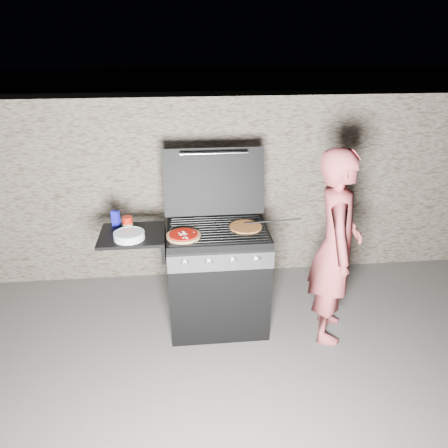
{
  "coord_description": "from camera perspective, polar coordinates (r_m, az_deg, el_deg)",
  "views": [
    {
      "loc": [
        -0.27,
        -3.11,
        2.37
      ],
      "look_at": [
        0.05,
        0.0,
        0.95
      ],
      "focal_mm": 35.0,
      "sensor_mm": 36.0,
      "label": 1
    }
  ],
  "objects": [
    {
      "name": "sauce_jar",
      "position": [
        3.49,
        -12.46,
        0.03
      ],
      "size": [
        0.1,
        0.1,
        0.12
      ],
      "primitive_type": "cylinder",
      "rotation": [
        0.0,
        0.0,
        0.41
      ],
      "color": "#A11409",
      "rests_on": "gas_grill"
    },
    {
      "name": "pizza_topped",
      "position": [
        3.32,
        -5.31,
        -1.45
      ],
      "size": [
        0.27,
        0.27,
        0.03
      ],
      "primitive_type": null,
      "rotation": [
        0.0,
        0.0,
        0.05
      ],
      "color": "#B68A3C",
      "rests_on": "gas_grill"
    },
    {
      "name": "stone_wall",
      "position": [
        4.42,
        -2.03,
        5.0
      ],
      "size": [
        8.0,
        0.35,
        1.8
      ],
      "primitive_type": "cube",
      "color": "gray",
      "rests_on": "ground"
    },
    {
      "name": "tongs",
      "position": [
        3.48,
        5.94,
        0.4
      ],
      "size": [
        0.47,
        0.15,
        0.1
      ],
      "primitive_type": "cylinder",
      "rotation": [
        0.0,
        1.4,
        -0.29
      ],
      "color": "black",
      "rests_on": "gas_grill"
    },
    {
      "name": "ground",
      "position": [
        3.92,
        -0.75,
        -12.78
      ],
      "size": [
        50.0,
        50.0,
        0.0
      ],
      "primitive_type": "plane",
      "color": "#54514F"
    },
    {
      "name": "blue_carton",
      "position": [
        3.59,
        -13.96,
        0.7
      ],
      "size": [
        0.07,
        0.06,
        0.13
      ],
      "primitive_type": "cube",
      "rotation": [
        0.0,
        0.0,
        -0.43
      ],
      "color": "#1414A8",
      "rests_on": "gas_grill"
    },
    {
      "name": "pizza_plain",
      "position": [
        3.47,
        2.85,
        -0.36
      ],
      "size": [
        0.31,
        0.31,
        0.01
      ],
      "primitive_type": "cylinder",
      "rotation": [
        0.0,
        0.0,
        0.23
      ],
      "color": "#C27437",
      "rests_on": "gas_grill"
    },
    {
      "name": "plate_stack",
      "position": [
        3.37,
        -12.29,
        -1.47
      ],
      "size": [
        0.28,
        0.28,
        0.05
      ],
      "primitive_type": "cylinder",
      "rotation": [
        0.0,
        0.0,
        -0.26
      ],
      "color": "silver",
      "rests_on": "gas_grill"
    },
    {
      "name": "gas_grill",
      "position": [
        3.65,
        -4.73,
        -7.28
      ],
      "size": [
        1.34,
        0.79,
        0.91
      ],
      "primitive_type": null,
      "color": "black",
      "rests_on": "ground"
    },
    {
      "name": "person",
      "position": [
        3.52,
        14.38,
        -2.98
      ],
      "size": [
        0.52,
        0.66,
        1.59
      ],
      "primitive_type": "imported",
      "rotation": [
        0.0,
        0.0,
        1.31
      ],
      "color": "#AD4549",
      "rests_on": "ground"
    }
  ]
}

